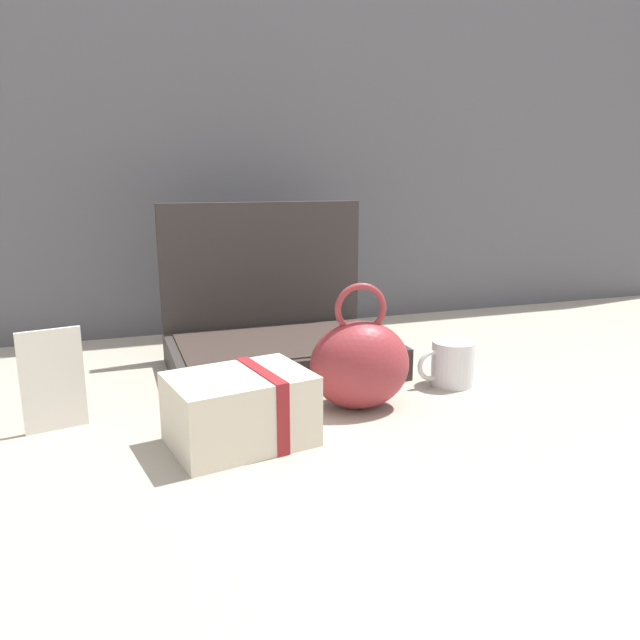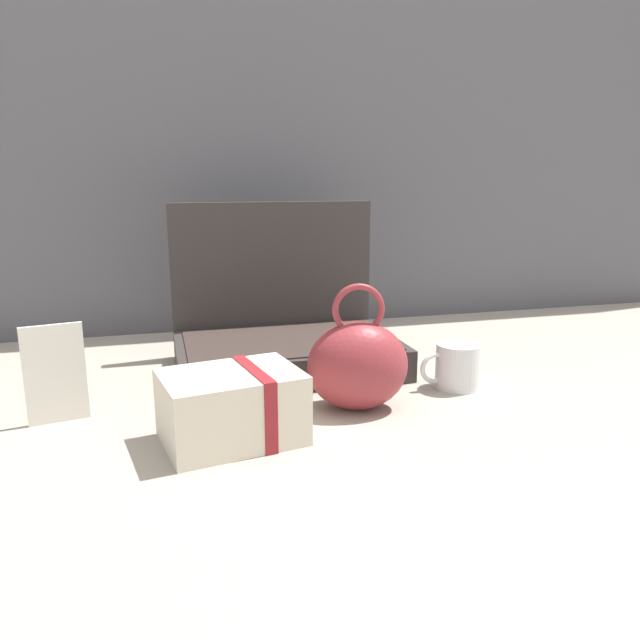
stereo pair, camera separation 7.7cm
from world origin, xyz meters
name	(u,v)px [view 1 (the left image)]	position (x,y,z in m)	size (l,w,h in m)	color
ground_plane	(328,392)	(0.00, 0.00, 0.00)	(6.00, 6.00, 0.00)	#9E9384
back_wall	(249,54)	(0.00, 0.58, 0.70)	(3.20, 0.06, 1.40)	#56565B
open_suitcase	(277,332)	(-0.04, 0.20, 0.08)	(0.46, 0.31, 0.34)	#332D2B
teal_pouch_handbag	(360,364)	(0.03, -0.09, 0.08)	(0.19, 0.15, 0.22)	maroon
cream_toiletry_bag	(242,409)	(-0.20, -0.17, 0.05)	(0.23, 0.18, 0.11)	beige
coffee_mug	(452,363)	(0.24, -0.04, 0.04)	(0.12, 0.08, 0.09)	silver
info_card_left	(53,380)	(-0.47, -0.02, 0.08)	(0.10, 0.01, 0.17)	white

